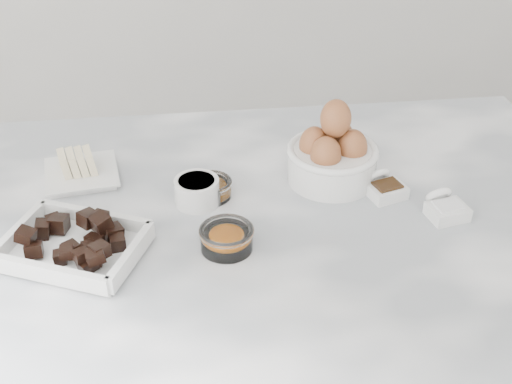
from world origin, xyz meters
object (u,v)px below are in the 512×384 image
(honey_bowl, at_px, (211,188))
(egg_bowl, at_px, (332,155))
(salt_spoon, at_px, (445,207))
(chocolate_dish, at_px, (74,243))
(butter_plate, at_px, (80,169))
(zest_bowl, at_px, (227,237))
(sugar_ramekin, at_px, (197,190))
(vanilla_spoon, at_px, (384,187))

(honey_bowl, bearing_deg, egg_bowl, 8.13)
(egg_bowl, bearing_deg, salt_spoon, -38.50)
(chocolate_dish, distance_m, butter_plate, 0.22)
(butter_plate, relative_size, zest_bowl, 1.66)
(honey_bowl, bearing_deg, butter_plate, 159.43)
(chocolate_dish, distance_m, sugar_ramekin, 0.22)
(honey_bowl, distance_m, salt_spoon, 0.39)
(sugar_ramekin, distance_m, vanilla_spoon, 0.32)
(sugar_ramekin, height_order, salt_spoon, salt_spoon)
(sugar_ramekin, xyz_separation_m, salt_spoon, (0.40, -0.08, -0.01))
(butter_plate, bearing_deg, sugar_ramekin, -26.73)
(honey_bowl, distance_m, zest_bowl, 0.15)
(sugar_ramekin, height_order, honey_bowl, sugar_ramekin)
(chocolate_dish, distance_m, vanilla_spoon, 0.52)
(zest_bowl, distance_m, salt_spoon, 0.36)
(egg_bowl, bearing_deg, chocolate_dish, -158.67)
(salt_spoon, bearing_deg, honey_bowl, 165.32)
(egg_bowl, height_order, honey_bowl, egg_bowl)
(vanilla_spoon, bearing_deg, zest_bowl, -157.08)
(zest_bowl, xyz_separation_m, salt_spoon, (0.36, 0.05, -0.00))
(sugar_ramekin, bearing_deg, chocolate_dish, -147.82)
(egg_bowl, xyz_separation_m, salt_spoon, (0.16, -0.13, -0.03))
(chocolate_dish, xyz_separation_m, egg_bowl, (0.43, 0.17, 0.03))
(egg_bowl, distance_m, honey_bowl, 0.22)
(sugar_ramekin, distance_m, zest_bowl, 0.13)
(butter_plate, xyz_separation_m, egg_bowl, (0.44, -0.05, 0.03))
(zest_bowl, bearing_deg, egg_bowl, 41.54)
(sugar_ramekin, bearing_deg, honey_bowl, 35.22)
(sugar_ramekin, height_order, vanilla_spoon, same)
(egg_bowl, relative_size, salt_spoon, 1.93)
(chocolate_dish, xyz_separation_m, salt_spoon, (0.59, 0.04, -0.01))
(vanilla_spoon, bearing_deg, honey_bowl, 174.61)
(butter_plate, height_order, egg_bowl, egg_bowl)
(butter_plate, distance_m, vanilla_spoon, 0.53)
(chocolate_dish, relative_size, honey_bowl, 3.37)
(sugar_ramekin, xyz_separation_m, honey_bowl, (0.02, 0.02, -0.01))
(chocolate_dish, bearing_deg, butter_plate, 92.91)
(butter_plate, height_order, vanilla_spoon, butter_plate)
(zest_bowl, bearing_deg, vanilla_spoon, 22.92)
(chocolate_dish, xyz_separation_m, butter_plate, (-0.01, 0.22, -0.00))
(sugar_ramekin, distance_m, salt_spoon, 0.41)
(sugar_ramekin, relative_size, vanilla_spoon, 0.89)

